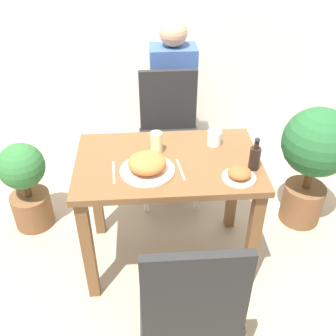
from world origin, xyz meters
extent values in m
plane|color=tan|center=(0.00, 0.00, 0.00)|extent=(16.00, 16.00, 0.00)
cube|color=brown|center=(0.00, 0.00, 0.71)|extent=(0.97, 0.60, 0.04)
cube|color=brown|center=(-0.44, -0.25, 0.35)|extent=(0.06, 0.06, 0.69)
cube|color=brown|center=(0.44, -0.25, 0.35)|extent=(0.06, 0.06, 0.69)
cube|color=brown|center=(-0.44, 0.25, 0.35)|extent=(0.06, 0.06, 0.69)
cube|color=brown|center=(0.44, 0.25, 0.35)|extent=(0.06, 0.06, 0.69)
cube|color=black|center=(0.04, -0.62, 0.45)|extent=(0.42, 0.42, 0.04)
cube|color=black|center=(0.04, -0.81, 0.69)|extent=(0.40, 0.04, 0.44)
cylinder|color=white|center=(0.22, -0.44, 0.21)|extent=(0.03, 0.03, 0.43)
cylinder|color=white|center=(-0.14, -0.44, 0.21)|extent=(0.03, 0.03, 0.43)
cube|color=black|center=(0.06, 0.60, 0.45)|extent=(0.42, 0.42, 0.04)
cube|color=black|center=(0.06, 0.80, 0.69)|extent=(0.40, 0.04, 0.44)
cylinder|color=white|center=(-0.12, 0.42, 0.21)|extent=(0.03, 0.03, 0.43)
cylinder|color=white|center=(0.24, 0.42, 0.21)|extent=(0.03, 0.03, 0.43)
cylinder|color=white|center=(-0.12, 0.78, 0.21)|extent=(0.03, 0.03, 0.43)
cylinder|color=white|center=(0.24, 0.78, 0.21)|extent=(0.03, 0.03, 0.43)
cylinder|color=beige|center=(-0.11, -0.09, 0.74)|extent=(0.28, 0.28, 0.01)
ellipsoid|color=#CC6633|center=(-0.11, -0.09, 0.78)|extent=(0.19, 0.19, 0.08)
cylinder|color=beige|center=(0.34, -0.18, 0.74)|extent=(0.17, 0.17, 0.01)
ellipsoid|color=#A35128|center=(0.34, -0.18, 0.77)|extent=(0.12, 0.12, 0.05)
cylinder|color=white|center=(0.27, 0.14, 0.77)|extent=(0.08, 0.08, 0.08)
cylinder|color=beige|center=(-0.06, 0.08, 0.79)|extent=(0.06, 0.06, 0.12)
cylinder|color=black|center=(0.43, -0.10, 0.79)|extent=(0.05, 0.05, 0.12)
cylinder|color=black|center=(0.43, -0.10, 0.87)|extent=(0.02, 0.02, 0.03)
sphere|color=black|center=(0.43, -0.10, 0.90)|extent=(0.03, 0.03, 0.03)
cube|color=silver|center=(-0.28, -0.09, 0.73)|extent=(0.02, 0.18, 0.00)
cube|color=silver|center=(0.06, -0.09, 0.73)|extent=(0.03, 0.18, 0.00)
cylinder|color=brown|center=(-0.89, 0.36, 0.12)|extent=(0.26, 0.26, 0.24)
cylinder|color=brown|center=(-0.89, 0.36, 0.29)|extent=(0.05, 0.05, 0.09)
sphere|color=#2D6B33|center=(-0.89, 0.36, 0.48)|extent=(0.29, 0.29, 0.29)
cylinder|color=brown|center=(0.94, 0.28, 0.14)|extent=(0.27, 0.27, 0.28)
cylinder|color=brown|center=(0.94, 0.28, 0.34)|extent=(0.05, 0.05, 0.13)
sphere|color=#235B2D|center=(0.94, 0.28, 0.63)|extent=(0.43, 0.43, 0.43)
cube|color=#2D3347|center=(0.11, 1.08, 0.23)|extent=(0.28, 0.20, 0.45)
cube|color=#385699|center=(0.11, 1.08, 0.71)|extent=(0.34, 0.22, 0.52)
sphere|color=tan|center=(0.11, 1.08, 1.07)|extent=(0.20, 0.20, 0.20)
camera|label=1|loc=(-0.12, -1.69, 1.90)|focal=42.00mm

